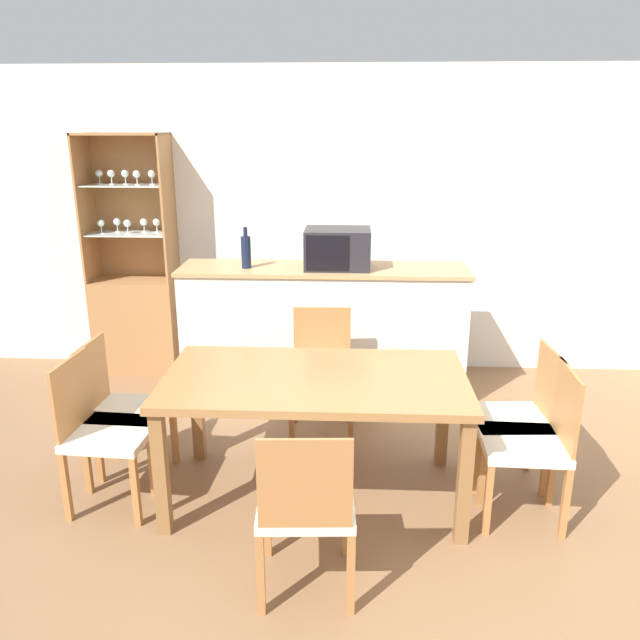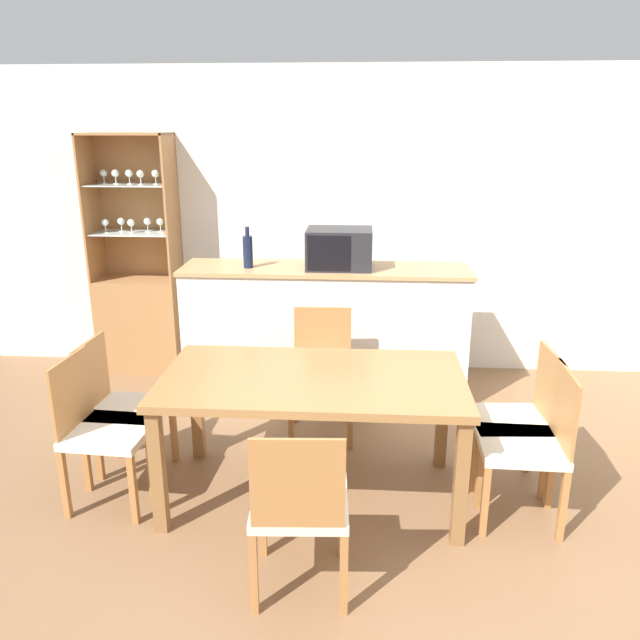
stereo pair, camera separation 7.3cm
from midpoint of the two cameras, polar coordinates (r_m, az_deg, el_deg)
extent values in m
plane|color=brown|center=(3.40, 4.16, -20.36)|extent=(18.00, 18.00, 0.00)
cube|color=silver|center=(5.38, 4.46, 8.76)|extent=(6.80, 0.06, 2.55)
cube|color=silver|center=(4.90, 0.89, -1.30)|extent=(2.17, 0.51, 1.01)
cube|color=tan|center=(4.76, 0.92, 4.67)|extent=(2.20, 0.54, 0.03)
cube|color=#A37042|center=(5.69, -15.63, -0.34)|extent=(0.71, 0.38, 0.82)
cube|color=#A37042|center=(5.65, -15.87, 10.03)|extent=(0.71, 0.02, 1.20)
cube|color=#A37042|center=(5.60, -19.86, 9.62)|extent=(0.02, 0.38, 1.20)
cube|color=#A37042|center=(5.37, -12.99, 9.89)|extent=(0.02, 0.38, 1.20)
cube|color=#A37042|center=(5.44, -17.05, 15.96)|extent=(0.71, 0.38, 0.02)
cube|color=silver|center=(5.50, -16.31, 7.66)|extent=(0.66, 0.33, 0.01)
cube|color=silver|center=(5.46, -16.67, 11.77)|extent=(0.66, 0.33, 0.01)
cylinder|color=silver|center=(5.55, -18.63, 7.62)|extent=(0.04, 0.04, 0.01)
cylinder|color=silver|center=(5.55, -18.66, 7.93)|extent=(0.01, 0.01, 0.06)
sphere|color=silver|center=(5.54, -18.72, 8.45)|extent=(0.06, 0.06, 0.06)
cylinder|color=silver|center=(5.57, -18.76, 11.77)|extent=(0.04, 0.04, 0.01)
cylinder|color=silver|center=(5.57, -18.79, 12.08)|extent=(0.01, 0.01, 0.06)
sphere|color=silver|center=(5.57, -18.84, 12.60)|extent=(0.06, 0.06, 0.06)
cylinder|color=silver|center=(5.57, -17.30, 7.77)|extent=(0.04, 0.04, 0.01)
cylinder|color=silver|center=(5.57, -17.33, 8.08)|extent=(0.01, 0.01, 0.06)
sphere|color=silver|center=(5.56, -17.38, 8.61)|extent=(0.06, 0.06, 0.06)
cylinder|color=silver|center=(5.50, -17.77, 11.80)|extent=(0.04, 0.04, 0.01)
cylinder|color=silver|center=(5.50, -17.80, 12.11)|extent=(0.01, 0.01, 0.06)
sphere|color=silver|center=(5.50, -17.85, 12.65)|extent=(0.06, 0.06, 0.06)
cylinder|color=silver|center=(5.47, -16.46, 7.67)|extent=(0.04, 0.04, 0.01)
cylinder|color=silver|center=(5.46, -16.49, 7.99)|extent=(0.01, 0.01, 0.06)
sphere|color=silver|center=(5.46, -16.53, 8.52)|extent=(0.06, 0.06, 0.06)
cylinder|color=silver|center=(5.47, -16.62, 11.87)|extent=(0.04, 0.04, 0.01)
cylinder|color=silver|center=(5.47, -16.65, 12.19)|extent=(0.01, 0.01, 0.06)
sphere|color=silver|center=(5.46, -16.70, 12.72)|extent=(0.06, 0.06, 0.06)
cylinder|color=silver|center=(5.50, -15.07, 7.84)|extent=(0.04, 0.04, 0.01)
cylinder|color=silver|center=(5.50, -15.10, 8.16)|extent=(0.01, 0.01, 0.06)
sphere|color=silver|center=(5.49, -15.14, 8.69)|extent=(0.06, 0.06, 0.06)
cylinder|color=silver|center=(5.39, -15.66, 11.87)|extent=(0.04, 0.04, 0.01)
cylinder|color=silver|center=(5.38, -15.69, 12.19)|extent=(0.01, 0.01, 0.06)
sphere|color=silver|center=(5.38, -15.73, 12.74)|extent=(0.06, 0.06, 0.06)
cylinder|color=silver|center=(5.46, -13.98, 7.85)|extent=(0.04, 0.04, 0.01)
cylinder|color=silver|center=(5.45, -14.00, 8.17)|extent=(0.01, 0.01, 0.06)
sphere|color=silver|center=(5.45, -14.04, 8.70)|extent=(0.06, 0.06, 0.06)
cylinder|color=silver|center=(5.38, -14.38, 11.97)|extent=(0.04, 0.04, 0.01)
cylinder|color=silver|center=(5.38, -14.41, 12.29)|extent=(0.01, 0.01, 0.06)
sphere|color=silver|center=(5.38, -14.45, 12.84)|extent=(0.06, 0.06, 0.06)
cube|color=olive|center=(3.48, -0.06, -5.48)|extent=(1.68, 0.91, 0.04)
cube|color=olive|center=(3.44, -14.00, -13.31)|extent=(0.07, 0.07, 0.70)
cube|color=olive|center=(3.34, 13.38, -14.30)|extent=(0.07, 0.07, 0.70)
cube|color=olive|center=(4.11, -10.69, -7.77)|extent=(0.07, 0.07, 0.70)
cube|color=olive|center=(4.02, 11.64, -8.40)|extent=(0.07, 0.07, 0.70)
cube|color=beige|center=(3.82, 17.43, -8.93)|extent=(0.46, 0.46, 0.05)
cube|color=#A8703D|center=(3.80, 20.76, -5.69)|extent=(0.04, 0.40, 0.41)
cube|color=#A8703D|center=(3.71, 14.97, -13.56)|extent=(0.04, 0.04, 0.41)
cube|color=#A8703D|center=(4.04, 13.62, -10.72)|extent=(0.04, 0.04, 0.41)
cube|color=#A8703D|center=(3.83, 20.85, -13.16)|extent=(0.04, 0.04, 0.41)
cube|color=#A8703D|center=(4.15, 19.02, -10.46)|extent=(0.04, 0.04, 0.41)
cube|color=beige|center=(2.96, -1.10, -16.33)|extent=(0.46, 0.46, 0.05)
cube|color=#A8703D|center=(2.66, -1.27, -14.73)|extent=(0.40, 0.04, 0.41)
cube|color=#A8703D|center=(3.26, -4.61, -17.68)|extent=(0.04, 0.04, 0.41)
cube|color=#A8703D|center=(3.25, 2.67, -17.76)|extent=(0.04, 0.04, 0.41)
cube|color=#A8703D|center=(2.95, -5.33, -22.08)|extent=(0.04, 0.04, 0.41)
cube|color=#A8703D|center=(2.94, 2.95, -22.19)|extent=(0.04, 0.04, 0.41)
cube|color=beige|center=(3.95, -16.61, -7.95)|extent=(0.45, 0.45, 0.05)
cube|color=#A8703D|center=(3.95, -19.69, -4.68)|extent=(0.04, 0.40, 0.41)
cube|color=#A8703D|center=(4.15, -12.74, -9.90)|extent=(0.04, 0.04, 0.41)
cube|color=#A8703D|center=(3.83, -14.67, -12.54)|extent=(0.04, 0.04, 0.41)
cube|color=#A8703D|center=(4.29, -17.80, -9.39)|extent=(0.04, 0.04, 0.41)
cube|color=#A8703D|center=(3.98, -20.10, -11.86)|extent=(0.04, 0.04, 0.41)
cube|color=beige|center=(3.73, -18.05, -9.71)|extent=(0.46, 0.46, 0.05)
cube|color=#A8703D|center=(3.72, -21.29, -6.20)|extent=(0.04, 0.40, 0.41)
cube|color=#A8703D|center=(3.91, -13.83, -11.73)|extent=(0.04, 0.04, 0.41)
cube|color=#A8703D|center=(3.60, -16.14, -14.68)|extent=(0.04, 0.04, 0.41)
cube|color=#A8703D|center=(4.07, -19.11, -11.06)|extent=(0.04, 0.04, 0.41)
cube|color=#A8703D|center=(3.77, -21.80, -13.77)|extent=(0.04, 0.04, 0.41)
cube|color=beige|center=(3.59, 18.40, -10.85)|extent=(0.45, 0.45, 0.05)
cube|color=#A8703D|center=(3.54, 22.06, -7.52)|extent=(0.03, 0.40, 0.41)
cube|color=#A8703D|center=(3.50, 15.45, -15.70)|extent=(0.04, 0.04, 0.41)
cube|color=#A8703D|center=(3.83, 14.51, -12.50)|extent=(0.04, 0.04, 0.41)
cube|color=#A8703D|center=(3.59, 21.90, -15.50)|extent=(0.04, 0.04, 0.41)
cube|color=#A8703D|center=(3.91, 20.35, -12.42)|extent=(0.04, 0.04, 0.41)
cube|color=beige|center=(4.27, 0.64, -5.23)|extent=(0.45, 0.45, 0.05)
cube|color=#A8703D|center=(4.39, 0.72, -1.42)|extent=(0.40, 0.03, 0.41)
cube|color=#A8703D|center=(4.19, 3.30, -9.19)|extent=(0.04, 0.04, 0.41)
cube|color=#A8703D|center=(4.20, -2.16, -9.11)|extent=(0.04, 0.04, 0.41)
cube|color=#A8703D|center=(4.54, 3.20, -6.96)|extent=(0.04, 0.04, 0.41)
cube|color=#A8703D|center=(4.55, -1.80, -6.89)|extent=(0.04, 0.04, 0.41)
cube|color=#232328|center=(4.71, 2.22, 6.55)|extent=(0.49, 0.37, 0.30)
cube|color=black|center=(4.53, 1.28, 6.12)|extent=(0.31, 0.01, 0.26)
cylinder|color=#141E38|center=(4.74, -6.17, 6.20)|extent=(0.07, 0.07, 0.24)
cylinder|color=#141E38|center=(4.72, -6.23, 8.05)|extent=(0.03, 0.03, 0.07)
camera|label=1|loc=(0.04, -89.49, 0.16)|focal=35.00mm
camera|label=2|loc=(0.04, 90.51, -0.16)|focal=35.00mm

